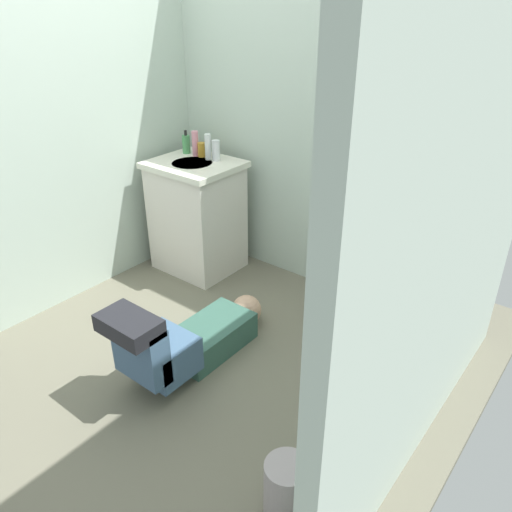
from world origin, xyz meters
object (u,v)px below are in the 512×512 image
person_plumber (187,339)px  faucet (208,150)px  bottle_amber (202,150)px  bottle_pink (195,144)px  paper_towel_roll (321,328)px  bottle_clear (216,151)px  trash_can (287,488)px  vanity_cabinet (197,215)px  toilet (397,284)px  soap_dispenser (186,144)px  tissue_box (406,209)px  bottle_white (208,147)px

person_plumber → faucet: bearing=126.4°
faucet → bottle_amber: (-0.04, -0.01, 0.00)m
bottle_pink → bottle_amber: bottle_pink is taller
person_plumber → paper_towel_roll: bearing=52.4°
faucet → bottle_clear: size_ratio=0.70×
trash_can → vanity_cabinet: bearing=143.2°
bottle_pink → toilet: bearing=-1.3°
soap_dispenser → bottle_pink: size_ratio=0.93×
person_plumber → bottle_pink: bottle_pink is taller
vanity_cabinet → person_plumber: vanity_cabinet is taller
person_plumber → bottle_pink: size_ratio=5.98×
trash_can → paper_towel_roll: size_ratio=1.22×
person_plumber → bottle_amber: 1.45m
toilet → bottle_clear: (-1.43, 0.05, 0.52)m
bottle_amber → bottle_clear: bottle_clear is taller
vanity_cabinet → bottle_amber: bottle_amber is taller
tissue_box → bottle_white: (-1.44, -0.06, 0.11)m
tissue_box → paper_towel_roll: 0.85m
person_plumber → bottle_pink: 1.48m
bottle_white → bottle_pink: bearing=177.4°
tissue_box → bottle_amber: (-1.52, -0.04, 0.07)m
person_plumber → paper_towel_roll: (0.48, 0.63, -0.07)m
vanity_cabinet → toilet: bearing=2.8°
tissue_box → bottle_pink: bearing=-178.1°
bottle_amber → paper_towel_roll: bottle_amber is taller
bottle_white → tissue_box: bearing=2.3°
tissue_box → trash_can: size_ratio=0.86×
faucet → person_plumber: bearing=-53.6°
tissue_box → bottle_pink: 1.57m
bottle_pink → vanity_cabinet: bearing=-51.4°
soap_dispenser → bottle_amber: size_ratio=1.66×
toilet → trash_can: (0.17, -1.34, -0.24)m
toilet → faucet: size_ratio=7.50×
faucet → bottle_amber: size_ratio=1.00×
toilet → faucet: 1.61m
toilet → bottle_pink: size_ratio=4.21×
person_plumber → bottle_clear: bearing=123.1°
vanity_cabinet → paper_towel_roll: vanity_cabinet is taller
bottle_white → trash_can: bottle_white is taller
bottle_pink → trash_can: bottle_pink is taller
bottle_white → bottle_clear: size_ratio=1.25×
faucet → soap_dispenser: size_ratio=0.60×
vanity_cabinet → tissue_box: 1.54m
faucet → soap_dispenser: bearing=-174.0°
vanity_cabinet → bottle_white: size_ratio=4.58×
person_plumber → trash_can: bearing=-22.8°
toilet → paper_towel_roll: (-0.30, -0.32, -0.26)m
vanity_cabinet → soap_dispenser: soap_dispenser is taller
trash_can → bottle_white: bearing=140.3°
faucet → bottle_pink: bottle_pink is taller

